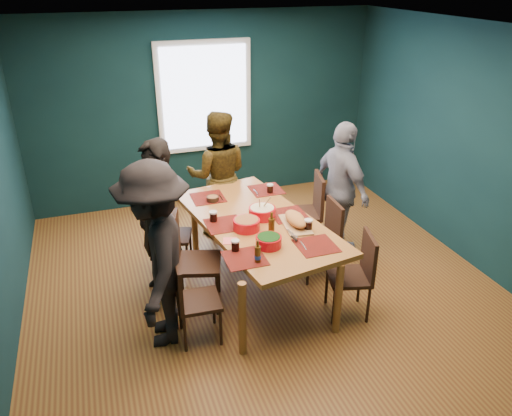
{
  "coord_description": "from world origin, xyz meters",
  "views": [
    {
      "loc": [
        -1.56,
        -4.41,
        3.19
      ],
      "look_at": [
        -0.08,
        -0.04,
        0.97
      ],
      "focal_mm": 35.0,
      "sensor_mm": 36.0,
      "label": 1
    }
  ],
  "objects_px": {
    "chair_right_near": "(358,269)",
    "person_back": "(218,175)",
    "chair_left_near": "(190,295)",
    "chair_left_far": "(166,230)",
    "chair_left_mid": "(187,255)",
    "person_right": "(341,189)",
    "bowl_salad": "(247,224)",
    "person_near_left": "(156,256)",
    "bowl_herbs": "(269,241)",
    "bowl_dumpling": "(262,212)",
    "chair_right_mid": "(325,233)",
    "dining_table": "(257,226)",
    "cutting_board": "(296,220)",
    "chair_right_far": "(310,206)",
    "person_far_left": "(158,220)"
  },
  "relations": [
    {
      "from": "bowl_salad",
      "to": "cutting_board",
      "type": "xyz_separation_m",
      "value": [
        0.5,
        -0.09,
        0.0
      ]
    },
    {
      "from": "bowl_dumpling",
      "to": "person_right",
      "type": "bearing_deg",
      "value": 19.29
    },
    {
      "from": "chair_right_near",
      "to": "person_right",
      "type": "distance_m",
      "value": 1.31
    },
    {
      "from": "bowl_herbs",
      "to": "cutting_board",
      "type": "relative_size",
      "value": 0.41
    },
    {
      "from": "dining_table",
      "to": "bowl_dumpling",
      "type": "height_order",
      "value": "bowl_dumpling"
    },
    {
      "from": "dining_table",
      "to": "chair_left_near",
      "type": "relative_size",
      "value": 2.7
    },
    {
      "from": "chair_left_mid",
      "to": "person_back",
      "type": "relative_size",
      "value": 0.62
    },
    {
      "from": "person_far_left",
      "to": "person_right",
      "type": "distance_m",
      "value": 2.2
    },
    {
      "from": "dining_table",
      "to": "bowl_herbs",
      "type": "relative_size",
      "value": 9.33
    },
    {
      "from": "chair_right_far",
      "to": "bowl_herbs",
      "type": "distance_m",
      "value": 1.54
    },
    {
      "from": "chair_right_far",
      "to": "bowl_herbs",
      "type": "height_order",
      "value": "chair_right_far"
    },
    {
      "from": "bowl_salad",
      "to": "bowl_herbs",
      "type": "distance_m",
      "value": 0.4
    },
    {
      "from": "chair_right_mid",
      "to": "person_right",
      "type": "xyz_separation_m",
      "value": [
        0.41,
        0.45,
        0.3
      ]
    },
    {
      "from": "chair_left_near",
      "to": "chair_right_near",
      "type": "height_order",
      "value": "chair_right_near"
    },
    {
      "from": "dining_table",
      "to": "chair_right_near",
      "type": "height_order",
      "value": "chair_right_near"
    },
    {
      "from": "person_back",
      "to": "bowl_salad",
      "type": "xyz_separation_m",
      "value": [
        -0.09,
        -1.48,
        0.05
      ]
    },
    {
      "from": "chair_left_far",
      "to": "bowl_salad",
      "type": "height_order",
      "value": "bowl_salad"
    },
    {
      "from": "chair_right_mid",
      "to": "person_back",
      "type": "xyz_separation_m",
      "value": [
        -0.88,
        1.33,
        0.3
      ]
    },
    {
      "from": "person_near_left",
      "to": "person_right",
      "type": "bearing_deg",
      "value": 123.79
    },
    {
      "from": "chair_left_near",
      "to": "bowl_salad",
      "type": "xyz_separation_m",
      "value": [
        0.7,
        0.48,
        0.38
      ]
    },
    {
      "from": "chair_left_far",
      "to": "chair_left_near",
      "type": "height_order",
      "value": "chair_left_far"
    },
    {
      "from": "chair_right_mid",
      "to": "bowl_salad",
      "type": "xyz_separation_m",
      "value": [
        -0.97,
        -0.15,
        0.36
      ]
    },
    {
      "from": "dining_table",
      "to": "chair_right_near",
      "type": "distance_m",
      "value": 1.13
    },
    {
      "from": "chair_left_far",
      "to": "chair_right_far",
      "type": "height_order",
      "value": "chair_right_far"
    },
    {
      "from": "dining_table",
      "to": "chair_left_mid",
      "type": "bearing_deg",
      "value": 177.58
    },
    {
      "from": "chair_right_near",
      "to": "cutting_board",
      "type": "relative_size",
      "value": 1.46
    },
    {
      "from": "dining_table",
      "to": "person_right",
      "type": "xyz_separation_m",
      "value": [
        1.21,
        0.43,
        0.08
      ]
    },
    {
      "from": "chair_left_near",
      "to": "bowl_salad",
      "type": "relative_size",
      "value": 3.15
    },
    {
      "from": "chair_right_near",
      "to": "chair_left_near",
      "type": "bearing_deg",
      "value": -170.36
    },
    {
      "from": "person_right",
      "to": "chair_right_near",
      "type": "bearing_deg",
      "value": 151.53
    },
    {
      "from": "chair_right_far",
      "to": "chair_left_far",
      "type": "bearing_deg",
      "value": -169.77
    },
    {
      "from": "dining_table",
      "to": "person_back",
      "type": "xyz_separation_m",
      "value": [
        -0.07,
        1.31,
        0.08
      ]
    },
    {
      "from": "chair_left_near",
      "to": "person_right",
      "type": "relative_size",
      "value": 0.52
    },
    {
      "from": "dining_table",
      "to": "person_near_left",
      "type": "xyz_separation_m",
      "value": [
        -1.12,
        -0.52,
        0.15
      ]
    },
    {
      "from": "chair_right_far",
      "to": "chair_right_mid",
      "type": "distance_m",
      "value": 0.62
    },
    {
      "from": "dining_table",
      "to": "chair_left_near",
      "type": "distance_m",
      "value": 1.11
    },
    {
      "from": "chair_left_far",
      "to": "person_right",
      "type": "height_order",
      "value": "person_right"
    },
    {
      "from": "cutting_board",
      "to": "person_right",
      "type": "bearing_deg",
      "value": 44.5
    },
    {
      "from": "chair_left_far",
      "to": "chair_left_mid",
      "type": "distance_m",
      "value": 0.79
    },
    {
      "from": "chair_left_far",
      "to": "chair_left_mid",
      "type": "height_order",
      "value": "chair_left_mid"
    },
    {
      "from": "bowl_herbs",
      "to": "chair_left_mid",
      "type": "bearing_deg",
      "value": 146.5
    },
    {
      "from": "chair_left_mid",
      "to": "chair_right_near",
      "type": "bearing_deg",
      "value": -7.14
    },
    {
      "from": "bowl_dumpling",
      "to": "bowl_herbs",
      "type": "relative_size",
      "value": 1.15
    },
    {
      "from": "chair_right_near",
      "to": "person_back",
      "type": "relative_size",
      "value": 0.54
    },
    {
      "from": "chair_right_near",
      "to": "bowl_dumpling",
      "type": "distance_m",
      "value": 1.14
    },
    {
      "from": "person_near_left",
      "to": "chair_left_far",
      "type": "bearing_deg",
      "value": 179.64
    },
    {
      "from": "person_far_left",
      "to": "person_back",
      "type": "height_order",
      "value": "person_far_left"
    },
    {
      "from": "chair_right_near",
      "to": "person_far_left",
      "type": "relative_size",
      "value": 0.52
    },
    {
      "from": "chair_right_near",
      "to": "bowl_herbs",
      "type": "bearing_deg",
      "value": -179.93
    },
    {
      "from": "person_far_left",
      "to": "chair_right_far",
      "type": "bearing_deg",
      "value": 78.8
    }
  ]
}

